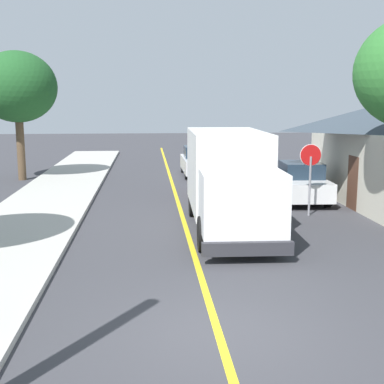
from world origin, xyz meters
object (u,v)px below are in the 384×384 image
(stop_sign, at_px, (310,166))
(street_tree_down_block, at_px, (17,87))
(box_truck, at_px, (229,176))
(parked_van_across, at_px, (300,182))
(parked_car_near, at_px, (230,178))
(parked_car_mid, at_px, (199,162))

(stop_sign, relative_size, street_tree_down_block, 0.39)
(box_truck, bearing_deg, parked_van_across, 50.15)
(parked_car_near, bearing_deg, box_truck, -99.47)
(parked_van_across, xyz_separation_m, stop_sign, (-0.50, -2.83, 1.06))
(parked_car_mid, height_order, stop_sign, stop_sign)
(stop_sign, bearing_deg, box_truck, -152.48)
(parked_car_mid, relative_size, street_tree_down_block, 0.65)
(parked_van_across, relative_size, stop_sign, 1.69)
(box_truck, height_order, parked_van_across, box_truck)
(box_truck, height_order, street_tree_down_block, street_tree_down_block)
(box_truck, xyz_separation_m, parked_car_near, (1.00, 5.97, -0.97))
(parked_car_mid, bearing_deg, stop_sign, -74.14)
(box_truck, height_order, parked_car_near, box_truck)
(street_tree_down_block, bearing_deg, stop_sign, -37.92)
(stop_sign, height_order, street_tree_down_block, street_tree_down_block)
(parked_car_near, bearing_deg, parked_van_across, -27.04)
(box_truck, bearing_deg, parked_car_near, 80.53)
(parked_van_across, xyz_separation_m, street_tree_down_block, (-13.20, 7.06, 4.12))
(parked_car_near, xyz_separation_m, parked_car_mid, (-0.75, 6.45, 0.00))
(box_truck, height_order, stop_sign, box_truck)
(box_truck, distance_m, parked_car_near, 6.13)
(parked_car_near, distance_m, stop_sign, 4.95)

